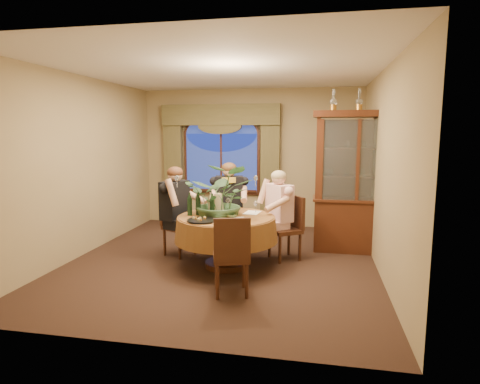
% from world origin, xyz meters
% --- Properties ---
extents(floor, '(5.00, 5.00, 0.00)m').
position_xyz_m(floor, '(0.00, 0.00, 0.00)').
color(floor, black).
rests_on(floor, ground).
extents(wall_back, '(4.50, 0.00, 4.50)m').
position_xyz_m(wall_back, '(0.00, 2.50, 1.40)').
color(wall_back, '#917B52').
rests_on(wall_back, ground).
extents(wall_right, '(0.00, 5.00, 5.00)m').
position_xyz_m(wall_right, '(2.25, 0.00, 1.40)').
color(wall_right, '#917B52').
rests_on(wall_right, ground).
extents(ceiling, '(5.00, 5.00, 0.00)m').
position_xyz_m(ceiling, '(0.00, 0.00, 2.80)').
color(ceiling, white).
rests_on(ceiling, wall_back).
extents(window, '(1.62, 0.10, 1.32)m').
position_xyz_m(window, '(-0.60, 2.43, 1.30)').
color(window, navy).
rests_on(window, wall_back).
extents(arched_transom, '(1.60, 0.06, 0.44)m').
position_xyz_m(arched_transom, '(-0.60, 2.43, 2.08)').
color(arched_transom, navy).
rests_on(arched_transom, wall_back).
extents(drapery_left, '(0.38, 0.14, 2.32)m').
position_xyz_m(drapery_left, '(-1.63, 2.38, 1.18)').
color(drapery_left, '#4C4627').
rests_on(drapery_left, floor).
extents(drapery_right, '(0.38, 0.14, 2.32)m').
position_xyz_m(drapery_right, '(0.43, 2.38, 1.18)').
color(drapery_right, '#4C4627').
rests_on(drapery_right, floor).
extents(swag_valance, '(2.45, 0.16, 0.42)m').
position_xyz_m(swag_valance, '(-0.60, 2.35, 2.28)').
color(swag_valance, '#4C4627').
rests_on(swag_valance, wall_back).
extents(dining_table, '(1.92, 1.92, 0.75)m').
position_xyz_m(dining_table, '(0.12, -0.25, 0.38)').
color(dining_table, '#92391E').
rests_on(dining_table, floor).
extents(china_cabinet, '(1.40, 0.55, 2.26)m').
position_xyz_m(china_cabinet, '(1.98, 0.93, 1.13)').
color(china_cabinet, '#381A10').
rests_on(china_cabinet, floor).
extents(oil_lamp_left, '(0.11, 0.11, 0.34)m').
position_xyz_m(oil_lamp_left, '(1.59, 0.93, 2.43)').
color(oil_lamp_left, '#A5722D').
rests_on(oil_lamp_left, china_cabinet).
extents(oil_lamp_center, '(0.11, 0.11, 0.34)m').
position_xyz_m(oil_lamp_center, '(1.98, 0.93, 2.43)').
color(oil_lamp_center, '#A5722D').
rests_on(oil_lamp_center, china_cabinet).
extents(oil_lamp_right, '(0.11, 0.11, 0.34)m').
position_xyz_m(oil_lamp_right, '(2.38, 0.93, 2.43)').
color(oil_lamp_right, '#A5722D').
rests_on(oil_lamp_right, china_cabinet).
extents(chair_right, '(0.58, 0.58, 0.96)m').
position_xyz_m(chair_right, '(0.91, 0.27, 0.48)').
color(chair_right, black).
rests_on(chair_right, floor).
extents(chair_back_right, '(0.49, 0.49, 0.96)m').
position_xyz_m(chair_back_right, '(-0.06, 0.70, 0.48)').
color(chair_back_right, black).
rests_on(chair_back_right, floor).
extents(chair_back, '(0.56, 0.56, 0.96)m').
position_xyz_m(chair_back, '(-0.73, 0.18, 0.48)').
color(chair_back, black).
rests_on(chair_back, floor).
extents(chair_front_left, '(0.52, 0.52, 0.96)m').
position_xyz_m(chair_front_left, '(0.39, -1.18, 0.48)').
color(chair_front_left, black).
rests_on(chair_front_left, floor).
extents(person_pink, '(0.66, 0.66, 1.36)m').
position_xyz_m(person_pink, '(0.82, 0.34, 0.68)').
color(person_pink, beige).
rests_on(person_pink, floor).
extents(person_back, '(0.61, 0.63, 1.42)m').
position_xyz_m(person_back, '(-0.76, 0.05, 0.71)').
color(person_back, black).
rests_on(person_back, floor).
extents(person_scarf, '(0.59, 0.56, 1.44)m').
position_xyz_m(person_scarf, '(-0.05, 0.72, 0.72)').
color(person_scarf, black).
rests_on(person_scarf, floor).
extents(stoneware_vase, '(0.16, 0.16, 0.30)m').
position_xyz_m(stoneware_vase, '(-0.03, -0.13, 0.90)').
color(stoneware_vase, tan).
rests_on(stoneware_vase, dining_table).
extents(centerpiece_plant, '(0.98, 1.09, 0.85)m').
position_xyz_m(centerpiece_plant, '(0.02, -0.13, 1.37)').
color(centerpiece_plant, '#3A5E3A').
rests_on(centerpiece_plant, dining_table).
extents(olive_bowl, '(0.15, 0.15, 0.05)m').
position_xyz_m(olive_bowl, '(0.21, -0.33, 0.77)').
color(olive_bowl, '#4C5D31').
rests_on(olive_bowl, dining_table).
extents(cheese_platter, '(0.40, 0.40, 0.02)m').
position_xyz_m(cheese_platter, '(-0.12, -0.65, 0.76)').
color(cheese_platter, black).
rests_on(cheese_platter, dining_table).
extents(wine_bottle_0, '(0.07, 0.07, 0.33)m').
position_xyz_m(wine_bottle_0, '(-0.12, -0.23, 0.92)').
color(wine_bottle_0, tan).
rests_on(wine_bottle_0, dining_table).
extents(wine_bottle_1, '(0.07, 0.07, 0.33)m').
position_xyz_m(wine_bottle_1, '(-0.29, -0.25, 0.92)').
color(wine_bottle_1, black).
rests_on(wine_bottle_1, dining_table).
extents(wine_bottle_2, '(0.07, 0.07, 0.33)m').
position_xyz_m(wine_bottle_2, '(-0.40, -0.30, 0.92)').
color(wine_bottle_2, black).
rests_on(wine_bottle_2, dining_table).
extents(wine_bottle_3, '(0.07, 0.07, 0.33)m').
position_xyz_m(wine_bottle_3, '(-0.06, -0.34, 0.92)').
color(wine_bottle_3, black).
rests_on(wine_bottle_3, dining_table).
extents(wine_bottle_4, '(0.07, 0.07, 0.33)m').
position_xyz_m(wine_bottle_4, '(-0.33, -0.14, 0.92)').
color(wine_bottle_4, tan).
rests_on(wine_bottle_4, dining_table).
extents(wine_bottle_5, '(0.07, 0.07, 0.33)m').
position_xyz_m(wine_bottle_5, '(-0.15, -0.09, 0.92)').
color(wine_bottle_5, black).
rests_on(wine_bottle_5, dining_table).
extents(tasting_paper_0, '(0.28, 0.34, 0.00)m').
position_xyz_m(tasting_paper_0, '(0.32, -0.46, 0.75)').
color(tasting_paper_0, white).
rests_on(tasting_paper_0, dining_table).
extents(tasting_paper_1, '(0.24, 0.32, 0.00)m').
position_xyz_m(tasting_paper_1, '(0.45, 0.04, 0.75)').
color(tasting_paper_1, white).
rests_on(tasting_paper_1, dining_table).
extents(tasting_paper_2, '(0.31, 0.36, 0.00)m').
position_xyz_m(tasting_paper_2, '(0.06, -0.59, 0.75)').
color(tasting_paper_2, white).
rests_on(tasting_paper_2, dining_table).
extents(wine_glass_person_pink, '(0.07, 0.07, 0.18)m').
position_xyz_m(wine_glass_person_pink, '(0.49, 0.07, 0.84)').
color(wine_glass_person_pink, silver).
rests_on(wine_glass_person_pink, dining_table).
extents(wine_glass_person_back, '(0.07, 0.07, 0.18)m').
position_xyz_m(wine_glass_person_back, '(-0.35, -0.09, 0.84)').
color(wine_glass_person_back, silver).
rests_on(wine_glass_person_back, dining_table).
extents(wine_glass_person_scarf, '(0.07, 0.07, 0.18)m').
position_xyz_m(wine_glass_person_scarf, '(0.03, 0.23, 0.84)').
color(wine_glass_person_scarf, silver).
rests_on(wine_glass_person_scarf, dining_table).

